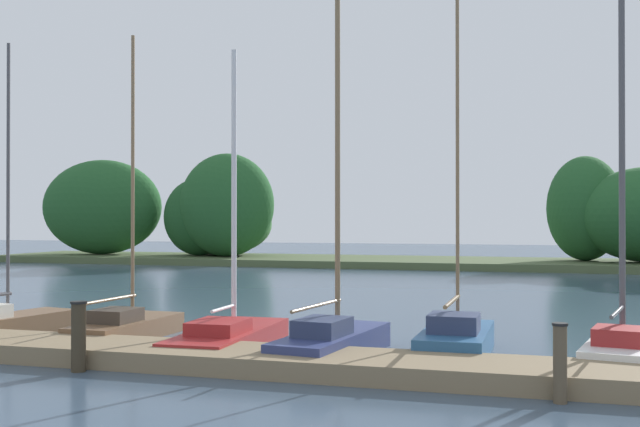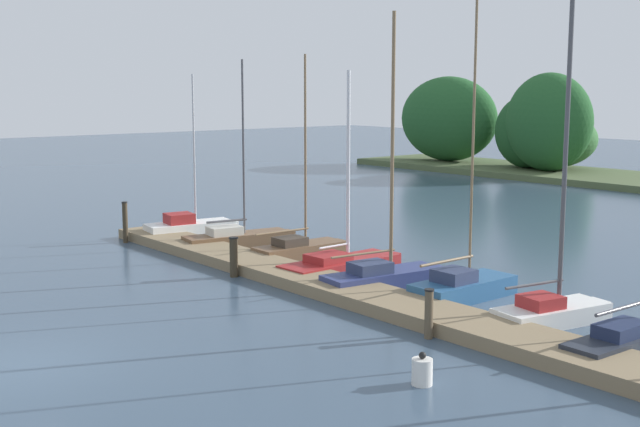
% 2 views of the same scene
% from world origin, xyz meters
% --- Properties ---
extents(dock_pier, '(24.87, 1.80, 0.35)m').
position_xyz_m(dock_pier, '(0.00, 9.20, 0.17)').
color(dock_pier, '#847051').
rests_on(dock_pier, ground).
extents(far_shore, '(60.20, 8.00, 6.79)m').
position_xyz_m(far_shore, '(-1.18, 40.56, 2.82)').
color(far_shore, '#4C5B38').
rests_on(far_shore, ground).
extents(sailboat_1, '(1.77, 4.34, 6.82)m').
position_xyz_m(sailboat_1, '(-8.08, 11.06, 0.33)').
color(sailboat_1, brown).
rests_on(sailboat_1, ground).
extents(sailboat_2, '(1.21, 3.74, 6.92)m').
position_xyz_m(sailboat_2, '(-5.12, 11.65, 0.34)').
color(sailboat_2, brown).
rests_on(sailboat_2, ground).
extents(sailboat_3, '(1.47, 4.54, 6.34)m').
position_xyz_m(sailboat_3, '(-2.44, 11.22, 0.32)').
color(sailboat_3, maroon).
rests_on(sailboat_3, ground).
extents(sailboat_4, '(1.59, 4.10, 7.93)m').
position_xyz_m(sailboat_4, '(-0.05, 10.80, 0.41)').
color(sailboat_4, navy).
rests_on(sailboat_4, ground).
extents(sailboat_5, '(1.26, 3.59, 8.32)m').
position_xyz_m(sailboat_5, '(2.25, 11.65, 0.38)').
color(sailboat_5, '#285684').
rests_on(sailboat_5, ground).
extents(sailboat_6, '(1.66, 3.37, 8.13)m').
position_xyz_m(sailboat_6, '(5.29, 11.46, 0.47)').
color(sailboat_6, white).
rests_on(sailboat_6, ground).
extents(mooring_piling_1, '(0.30, 0.30, 1.25)m').
position_xyz_m(mooring_piling_1, '(-4.02, 8.11, 0.63)').
color(mooring_piling_1, '#3D3323').
rests_on(mooring_piling_1, ground).
extents(mooring_piling_2, '(0.23, 0.23, 1.18)m').
position_xyz_m(mooring_piling_2, '(4.16, 8.13, 0.60)').
color(mooring_piling_2, brown).
rests_on(mooring_piling_2, ground).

